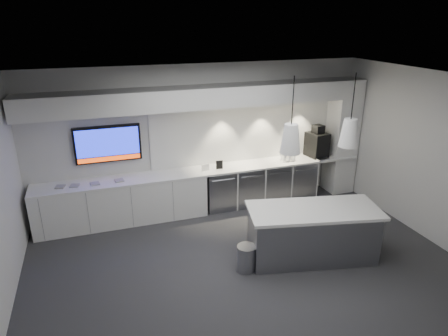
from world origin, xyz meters
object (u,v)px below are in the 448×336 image
object	(u,v)px
wall_tv	(108,144)
bin	(247,258)
coffee_machine	(317,144)
island	(312,233)

from	to	relation	value
wall_tv	bin	distance (m)	3.46
wall_tv	coffee_machine	size ratio (longest dim) A/B	1.75
wall_tv	bin	world-z (taller)	wall_tv
wall_tv	island	size ratio (longest dim) A/B	0.54
bin	coffee_machine	size ratio (longest dim) A/B	0.61
island	bin	size ratio (longest dim) A/B	5.23
wall_tv	coffee_machine	xyz separation A→B (m)	(4.47, -0.25, -0.37)
island	bin	world-z (taller)	island
bin	coffee_machine	distance (m)	3.63
island	bin	distance (m)	1.20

